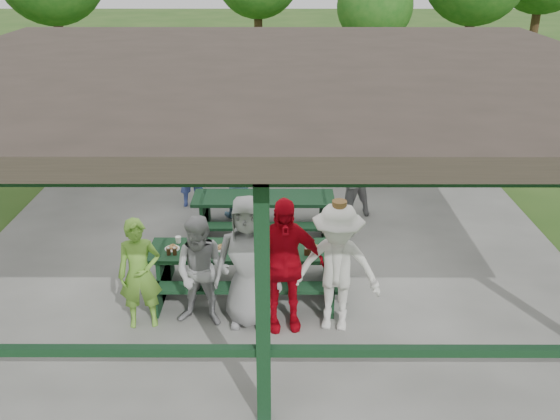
{
  "coord_description": "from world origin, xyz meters",
  "views": [
    {
      "loc": [
        0.19,
        -8.93,
        4.92
      ],
      "look_at": [
        0.17,
        -0.3,
        1.08
      ],
      "focal_mm": 38.0,
      "sensor_mm": 36.0,
      "label": 1
    }
  ],
  "objects_px": {
    "spectator_lblue": "(238,180)",
    "picnic_table_near": "(246,265)",
    "contestant_green": "(140,274)",
    "pickup_truck": "(307,102)",
    "picnic_table_far": "(264,211)",
    "spectator_blue": "(190,168)",
    "farm_trailer": "(256,103)",
    "contestant_red": "(283,265)",
    "spectator_grey": "(351,173)",
    "contestant_white_fedora": "(337,268)",
    "contestant_grey_mid": "(249,262)",
    "contestant_grey_left": "(202,272)"
  },
  "relations": [
    {
      "from": "contestant_grey_left",
      "to": "contestant_white_fedora",
      "type": "height_order",
      "value": "contestant_white_fedora"
    },
    {
      "from": "picnic_table_far",
      "to": "spectator_grey",
      "type": "distance_m",
      "value": 1.9
    },
    {
      "from": "spectator_grey",
      "to": "farm_trailer",
      "type": "bearing_deg",
      "value": -96.59
    },
    {
      "from": "contestant_white_fedora",
      "to": "contestant_grey_mid",
      "type": "bearing_deg",
      "value": -175.28
    },
    {
      "from": "picnic_table_near",
      "to": "spectator_grey",
      "type": "xyz_separation_m",
      "value": [
        1.85,
        2.85,
        0.4
      ]
    },
    {
      "from": "contestant_grey_mid",
      "to": "contestant_red",
      "type": "bearing_deg",
      "value": -3.5
    },
    {
      "from": "spectator_lblue",
      "to": "pickup_truck",
      "type": "height_order",
      "value": "pickup_truck"
    },
    {
      "from": "spectator_grey",
      "to": "pickup_truck",
      "type": "xyz_separation_m",
      "value": [
        -0.57,
        6.39,
        -0.17
      ]
    },
    {
      "from": "contestant_red",
      "to": "spectator_blue",
      "type": "xyz_separation_m",
      "value": [
        -1.83,
        4.16,
        -0.15
      ]
    },
    {
      "from": "spectator_blue",
      "to": "farm_trailer",
      "type": "height_order",
      "value": "spectator_blue"
    },
    {
      "from": "pickup_truck",
      "to": "contestant_grey_left",
      "type": "bearing_deg",
      "value": 170.98
    },
    {
      "from": "picnic_table_far",
      "to": "contestant_white_fedora",
      "type": "xyz_separation_m",
      "value": [
        1.05,
        -2.87,
        0.45
      ]
    },
    {
      "from": "contestant_white_fedora",
      "to": "spectator_blue",
      "type": "bearing_deg",
      "value": 131.33
    },
    {
      "from": "contestant_green",
      "to": "spectator_lblue",
      "type": "bearing_deg",
      "value": 64.01
    },
    {
      "from": "picnic_table_near",
      "to": "spectator_blue",
      "type": "xyz_separation_m",
      "value": [
        -1.28,
        3.33,
        0.33
      ]
    },
    {
      "from": "picnic_table_near",
      "to": "contestant_green",
      "type": "height_order",
      "value": "contestant_green"
    },
    {
      "from": "picnic_table_near",
      "to": "contestant_red",
      "type": "xyz_separation_m",
      "value": [
        0.54,
        -0.83,
        0.47
      ]
    },
    {
      "from": "spectator_lblue",
      "to": "picnic_table_far",
      "type": "bearing_deg",
      "value": 105.81
    },
    {
      "from": "spectator_lblue",
      "to": "farm_trailer",
      "type": "relative_size",
      "value": 0.37
    },
    {
      "from": "contestant_red",
      "to": "farm_trailer",
      "type": "relative_size",
      "value": 0.48
    },
    {
      "from": "picnic_table_far",
      "to": "contestant_grey_mid",
      "type": "distance_m",
      "value": 2.8
    },
    {
      "from": "farm_trailer",
      "to": "picnic_table_near",
      "type": "bearing_deg",
      "value": -73.02
    },
    {
      "from": "contestant_green",
      "to": "pickup_truck",
      "type": "relative_size",
      "value": 0.27
    },
    {
      "from": "contestant_grey_left",
      "to": "spectator_blue",
      "type": "height_order",
      "value": "spectator_blue"
    },
    {
      "from": "picnic_table_near",
      "to": "spectator_lblue",
      "type": "distance_m",
      "value": 2.88
    },
    {
      "from": "contestant_grey_left",
      "to": "contestant_white_fedora",
      "type": "distance_m",
      "value": 1.81
    },
    {
      "from": "contestant_grey_mid",
      "to": "spectator_blue",
      "type": "bearing_deg",
      "value": 114.72
    },
    {
      "from": "contestant_white_fedora",
      "to": "farm_trailer",
      "type": "distance_m",
      "value": 10.54
    },
    {
      "from": "picnic_table_near",
      "to": "contestant_grey_mid",
      "type": "bearing_deg",
      "value": -83.15
    },
    {
      "from": "contestant_grey_mid",
      "to": "contestant_red",
      "type": "distance_m",
      "value": 0.46
    },
    {
      "from": "contestant_grey_left",
      "to": "spectator_blue",
      "type": "distance_m",
      "value": 4.17
    },
    {
      "from": "spectator_lblue",
      "to": "picnic_table_near",
      "type": "bearing_deg",
      "value": 80.73
    },
    {
      "from": "contestant_grey_mid",
      "to": "contestant_green",
      "type": "bearing_deg",
      "value": -171.71
    },
    {
      "from": "spectator_grey",
      "to": "contestant_grey_mid",
      "type": "bearing_deg",
      "value": 40.19
    },
    {
      "from": "picnic_table_near",
      "to": "contestant_grey_left",
      "type": "bearing_deg",
      "value": -124.65
    },
    {
      "from": "picnic_table_near",
      "to": "picnic_table_far",
      "type": "bearing_deg",
      "value": 84.01
    },
    {
      "from": "pickup_truck",
      "to": "spectator_blue",
      "type": "bearing_deg",
      "value": 157.86
    },
    {
      "from": "contestant_green",
      "to": "contestant_grey_mid",
      "type": "distance_m",
      "value": 1.48
    },
    {
      "from": "contestant_green",
      "to": "farm_trailer",
      "type": "xyz_separation_m",
      "value": [
        1.16,
        10.37,
        -0.22
      ]
    },
    {
      "from": "contestant_red",
      "to": "spectator_lblue",
      "type": "bearing_deg",
      "value": 95.9
    },
    {
      "from": "contestant_green",
      "to": "spectator_lblue",
      "type": "relative_size",
      "value": 1.09
    },
    {
      "from": "spectator_blue",
      "to": "contestant_grey_mid",
      "type": "bearing_deg",
      "value": 104.87
    },
    {
      "from": "contestant_red",
      "to": "spectator_grey",
      "type": "relative_size",
      "value": 1.09
    },
    {
      "from": "picnic_table_near",
      "to": "picnic_table_far",
      "type": "relative_size",
      "value": 1.13
    },
    {
      "from": "spectator_lblue",
      "to": "farm_trailer",
      "type": "xyz_separation_m",
      "value": [
        0.09,
        6.71,
        -0.15
      ]
    },
    {
      "from": "picnic_table_near",
      "to": "contestant_green",
      "type": "xyz_separation_m",
      "value": [
        -1.38,
        -0.81,
        0.31
      ]
    },
    {
      "from": "spectator_blue",
      "to": "pickup_truck",
      "type": "distance_m",
      "value": 6.45
    },
    {
      "from": "picnic_table_near",
      "to": "contestant_grey_left",
      "type": "height_order",
      "value": "contestant_grey_left"
    },
    {
      "from": "contestant_green",
      "to": "contestant_grey_left",
      "type": "height_order",
      "value": "contestant_grey_left"
    },
    {
      "from": "contestant_green",
      "to": "contestant_white_fedora",
      "type": "relative_size",
      "value": 0.84
    }
  ]
}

